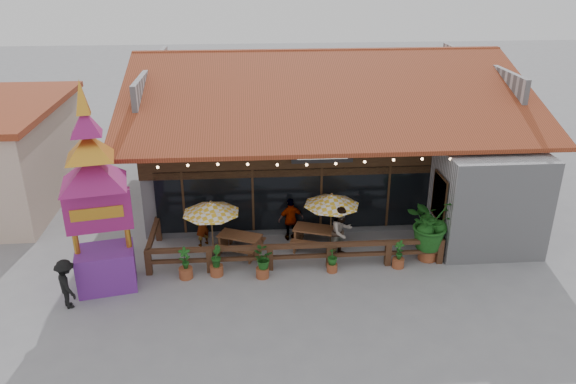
{
  "coord_description": "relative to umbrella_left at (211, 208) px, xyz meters",
  "views": [
    {
      "loc": [
        -3.14,
        -16.81,
        9.84
      ],
      "look_at": [
        -1.75,
        1.5,
        1.95
      ],
      "focal_mm": 35.0,
      "sensor_mm": 36.0,
      "label": 1
    }
  ],
  "objects": [
    {
      "name": "restaurant_building",
      "position": [
        4.7,
        6.04,
        0.36
      ],
      "size": [
        15.5,
        14.73,
        6.09
      ],
      "color": "#B2B2B7",
      "rests_on": "ground"
    },
    {
      "name": "diner_c",
      "position": [
        2.81,
        1.02,
        -1.03
      ],
      "size": [
        1.01,
        0.57,
        1.63
      ],
      "primitive_type": "imported",
      "rotation": [
        0.0,
        0.0,
        3.33
      ],
      "color": "#3C2613",
      "rests_on": "ground"
    },
    {
      "name": "ground",
      "position": [
        4.44,
        -0.57,
        -1.85
      ],
      "size": [
        100.0,
        100.0,
        0.0
      ],
      "primitive_type": "plane",
      "color": "gray",
      "rests_on": "ground"
    },
    {
      "name": "tropical_plant",
      "position": [
        7.41,
        -0.79,
        -0.5
      ],
      "size": [
        2.23,
        2.15,
        2.36
      ],
      "color": "brown",
      "rests_on": "ground"
    },
    {
      "name": "planter_b",
      "position": [
        0.17,
        -1.3,
        -1.37
      ],
      "size": [
        0.43,
        0.43,
        1.06
      ],
      "color": "brown",
      "rests_on": "ground"
    },
    {
      "name": "thai_sign_tower",
      "position": [
        -3.25,
        -1.7,
        1.92
      ],
      "size": [
        3.1,
        3.1,
        7.13
      ],
      "color": "#682589",
      "rests_on": "ground"
    },
    {
      "name": "patio_railing",
      "position": [
        2.19,
        -0.84,
        -1.23
      ],
      "size": [
        10.0,
        2.6,
        0.92
      ],
      "color": "#4E301B",
      "rests_on": "ground"
    },
    {
      "name": "planter_c",
      "position": [
        1.67,
        -1.54,
        -1.26
      ],
      "size": [
        0.8,
        0.77,
        1.04
      ],
      "color": "brown",
      "rests_on": "ground"
    },
    {
      "name": "picnic_table_left",
      "position": [
        0.94,
        0.12,
        -1.36
      ],
      "size": [
        1.88,
        1.78,
        0.72
      ],
      "color": "brown",
      "rests_on": "ground"
    },
    {
      "name": "planter_d",
      "position": [
        4.0,
        -1.37,
        -1.43
      ],
      "size": [
        0.42,
        0.42,
        0.87
      ],
      "color": "brown",
      "rests_on": "ground"
    },
    {
      "name": "diner_a",
      "position": [
        -0.41,
        0.82,
        -1.09
      ],
      "size": [
        0.66,
        0.63,
        1.51
      ],
      "primitive_type": "imported",
      "rotation": [
        0.0,
        0.0,
        3.84
      ],
      "color": "#3C2613",
      "rests_on": "ground"
    },
    {
      "name": "umbrella_right",
      "position": [
        4.18,
        0.32,
        0.0
      ],
      "size": [
        2.19,
        2.19,
        2.12
      ],
      "color": "brown",
      "rests_on": "ground"
    },
    {
      "name": "planter_a",
      "position": [
        -0.83,
        -1.39,
        -1.38
      ],
      "size": [
        0.45,
        0.45,
        1.1
      ],
      "color": "brown",
      "rests_on": "ground"
    },
    {
      "name": "diner_b",
      "position": [
        4.46,
        -0.31,
        -0.93
      ],
      "size": [
        1.13,
        1.06,
        1.84
      ],
      "primitive_type": "imported",
      "rotation": [
        0.0,
        0.0,
        0.55
      ],
      "color": "#3C2613",
      "rests_on": "ground"
    },
    {
      "name": "pedestrian",
      "position": [
        -4.17,
        -2.75,
        -1.06
      ],
      "size": [
        1.05,
        1.17,
        1.57
      ],
      "primitive_type": "imported",
      "rotation": [
        0.0,
        0.0,
        2.15
      ],
      "color": "black",
      "rests_on": "ground"
    },
    {
      "name": "picnic_table_right",
      "position": [
        3.67,
        0.32,
        -1.33
      ],
      "size": [
        1.98,
        1.85,
        0.77
      ],
      "color": "brown",
      "rests_on": "ground"
    },
    {
      "name": "planter_e",
      "position": [
        6.26,
        -1.25,
        -1.43
      ],
      "size": [
        0.42,
        0.42,
        0.99
      ],
      "color": "brown",
      "rests_on": "ground"
    },
    {
      "name": "umbrella_left",
      "position": [
        0.0,
        0.0,
        0.0
      ],
      "size": [
        2.57,
        2.57,
        2.12
      ],
      "color": "brown",
      "rests_on": "ground"
    }
  ]
}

